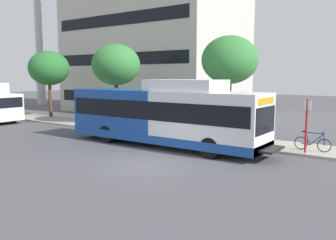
{
  "coord_description": "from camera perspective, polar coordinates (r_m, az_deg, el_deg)",
  "views": [
    {
      "loc": [
        -11.73,
        -9.51,
        3.88
      ],
      "look_at": [
        2.88,
        1.04,
        1.6
      ],
      "focal_mm": 38.02,
      "sensor_mm": 36.0,
      "label": 1
    }
  ],
  "objects": [
    {
      "name": "bicycle_parked",
      "position": [
        19.06,
        22.17,
        -3.35
      ],
      "size": [
        0.52,
        1.76,
        1.02
      ],
      "color": "black",
      "rests_on": "sidewalk_curb"
    },
    {
      "name": "sidewalk_curb",
      "position": [
        24.62,
        -3.76,
        -1.71
      ],
      "size": [
        3.0,
        56.0,
        0.14
      ],
      "primitive_type": "cube",
      "color": "#A8A399",
      "rests_on": "ground"
    },
    {
      "name": "transit_bus",
      "position": [
        19.4,
        -0.67,
        0.77
      ],
      "size": [
        2.58,
        12.25,
        3.65
      ],
      "color": "white",
      "rests_on": "ground"
    },
    {
      "name": "street_tree_far_block",
      "position": [
        33.81,
        -18.54,
        7.87
      ],
      "size": [
        3.59,
        3.59,
        5.89
      ],
      "color": "#4C3823",
      "rests_on": "sidewalk_curb"
    },
    {
      "name": "ground_plane",
      "position": [
        21.43,
        -20.05,
        -3.66
      ],
      "size": [
        120.0,
        120.0,
        0.0
      ],
      "primitive_type": "plane",
      "color": "#4C4C51"
    },
    {
      "name": "lattice_comm_tower",
      "position": [
        49.85,
        -20.03,
        13.25
      ],
      "size": [
        1.1,
        1.1,
        28.6
      ],
      "color": "#B7B7BC",
      "rests_on": "ground"
    },
    {
      "name": "bus_stop_sign_pole",
      "position": [
        18.31,
        21.31,
        -0.28
      ],
      "size": [
        0.1,
        0.36,
        2.6
      ],
      "color": "red",
      "rests_on": "sidewalk_curb"
    },
    {
      "name": "street_tree_mid_block",
      "position": [
        27.44,
        -8.34,
        8.73
      ],
      "size": [
        3.65,
        3.65,
        6.07
      ],
      "color": "#4C3823",
      "rests_on": "sidewalk_curb"
    },
    {
      "name": "street_tree_near_stop",
      "position": [
        21.74,
        9.87,
        9.42
      ],
      "size": [
        3.36,
        3.36,
        6.07
      ],
      "color": "#4C3823",
      "rests_on": "sidewalk_curb"
    }
  ]
}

